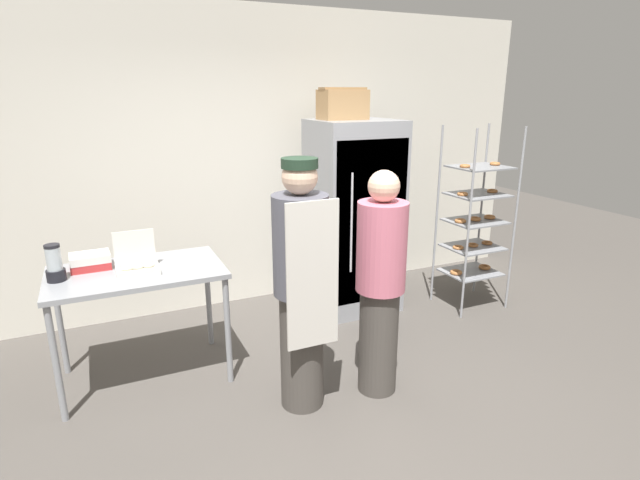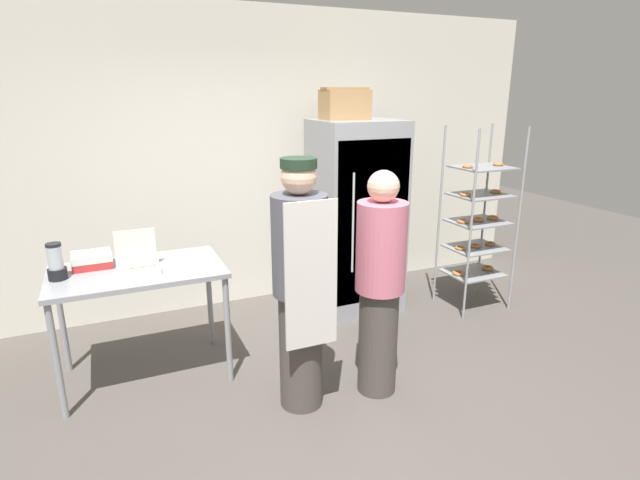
# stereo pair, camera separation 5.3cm
# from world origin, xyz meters

# --- Properties ---
(ground_plane) EXTENTS (14.00, 14.00, 0.00)m
(ground_plane) POSITION_xyz_m (0.00, 0.00, 0.00)
(ground_plane) COLOR #4C4742
(back_wall) EXTENTS (6.40, 0.12, 2.87)m
(back_wall) POSITION_xyz_m (0.00, 2.34, 1.43)
(back_wall) COLOR silver
(back_wall) RESTS_ON ground_plane
(refrigerator) EXTENTS (0.79, 0.72, 1.84)m
(refrigerator) POSITION_xyz_m (0.85, 1.67, 0.92)
(refrigerator) COLOR gray
(refrigerator) RESTS_ON ground_plane
(baking_rack) EXTENTS (0.59, 0.49, 1.79)m
(baking_rack) POSITION_xyz_m (1.94, 1.20, 0.87)
(baking_rack) COLOR #93969B
(baking_rack) RESTS_ON ground_plane
(prep_counter) EXTENTS (1.20, 0.73, 0.87)m
(prep_counter) POSITION_xyz_m (-1.20, 1.14, 0.77)
(prep_counter) COLOR gray
(prep_counter) RESTS_ON ground_plane
(donut_box) EXTENTS (0.29, 0.24, 0.28)m
(donut_box) POSITION_xyz_m (-1.19, 1.09, 0.91)
(donut_box) COLOR silver
(donut_box) RESTS_ON prep_counter
(blender_pitcher) EXTENTS (0.12, 0.12, 0.26)m
(blender_pitcher) POSITION_xyz_m (-1.71, 1.14, 0.98)
(blender_pitcher) COLOR black
(blender_pitcher) RESTS_ON prep_counter
(binder_stack) EXTENTS (0.28, 0.21, 0.11)m
(binder_stack) POSITION_xyz_m (-1.49, 1.31, 0.92)
(binder_stack) COLOR #B72D2D
(binder_stack) RESTS_ON prep_counter
(cardboard_storage_box) EXTENTS (0.43, 0.27, 0.28)m
(cardboard_storage_box) POSITION_xyz_m (0.75, 1.73, 1.98)
(cardboard_storage_box) COLOR #A87F51
(cardboard_storage_box) RESTS_ON refrigerator
(person_baker) EXTENTS (0.36, 0.38, 1.71)m
(person_baker) POSITION_xyz_m (-0.25, 0.34, 0.89)
(person_baker) COLOR #47423D
(person_baker) RESTS_ON ground_plane
(person_customer) EXTENTS (0.34, 0.34, 1.61)m
(person_customer) POSITION_xyz_m (0.31, 0.28, 0.82)
(person_customer) COLOR #47423D
(person_customer) RESTS_ON ground_plane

